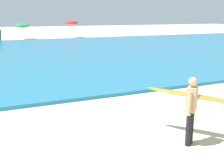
{
  "coord_description": "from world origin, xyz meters",
  "views": [
    {
      "loc": [
        -0.94,
        -4.22,
        3.16
      ],
      "look_at": [
        2.48,
        3.42,
        1.1
      ],
      "focal_mm": 44.9,
      "sensor_mm": 36.0,
      "label": 1
    }
  ],
  "objects": [
    {
      "name": "beach_umbrella_3",
      "position": [
        10.83,
        36.48,
        2.14
      ],
      "size": [
        1.88,
        1.88,
        2.43
      ],
      "color": "beige",
      "rests_on": "ground"
    },
    {
      "name": "sea",
      "position": [
        0.0,
        19.5,
        0.07
      ],
      "size": [
        120.0,
        28.0,
        0.14
      ],
      "primitive_type": "cube",
      "color": "teal",
      "rests_on": "ground"
    },
    {
      "name": "beachgoer_near_row_mid",
      "position": [
        0.79,
        33.9,
        0.84
      ],
      "size": [
        0.32,
        0.2,
        1.58
      ],
      "color": "#383842",
      "rests_on": "ground"
    },
    {
      "name": "beach_umbrella_2",
      "position": [
        3.76,
        36.15,
        1.81
      ],
      "size": [
        1.93,
        1.97,
        2.17
      ],
      "color": "beige",
      "rests_on": "ground"
    },
    {
      "name": "surfer_with_board",
      "position": [
        3.68,
        1.08,
        1.03
      ],
      "size": [
        1.97,
        2.42,
        1.73
      ],
      "color": "black",
      "rests_on": "ground"
    }
  ]
}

